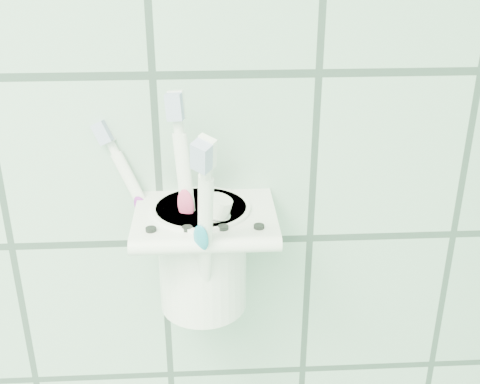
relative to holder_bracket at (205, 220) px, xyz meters
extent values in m
cube|color=white|center=(0.00, 0.04, -0.01)|extent=(0.05, 0.02, 0.04)
cube|color=white|center=(0.00, 0.00, 0.00)|extent=(0.13, 0.10, 0.01)
cylinder|color=white|center=(0.00, -0.05, 0.00)|extent=(0.13, 0.01, 0.01)
cylinder|color=black|center=(-0.05, -0.04, 0.01)|extent=(0.01, 0.01, 0.00)
cylinder|color=black|center=(-0.02, -0.04, 0.01)|extent=(0.01, 0.01, 0.00)
cylinder|color=black|center=(0.02, -0.04, 0.01)|extent=(0.01, 0.01, 0.00)
cylinder|color=black|center=(0.05, -0.04, 0.01)|extent=(0.01, 0.01, 0.00)
cylinder|color=white|center=(0.00, 0.00, -0.04)|extent=(0.09, 0.09, 0.11)
cylinder|color=white|center=(0.00, 0.00, 0.01)|extent=(0.09, 0.09, 0.01)
cylinder|color=black|center=(0.00, 0.00, 0.01)|extent=(0.08, 0.08, 0.00)
cylinder|color=white|center=(-0.02, 0.01, -0.01)|extent=(0.08, 0.05, 0.15)
cylinder|color=white|center=(-0.02, 0.01, 0.08)|extent=(0.02, 0.01, 0.02)
cube|color=silver|center=(-0.02, 0.01, 0.09)|extent=(0.02, 0.01, 0.03)
cube|color=white|center=(-0.02, 0.01, 0.09)|extent=(0.02, 0.01, 0.03)
ellipsoid|color=purple|center=(-0.02, 0.01, 0.01)|extent=(0.02, 0.01, 0.03)
cylinder|color=white|center=(-0.01, -0.01, 0.00)|extent=(0.03, 0.03, 0.18)
cylinder|color=white|center=(-0.01, -0.01, 0.10)|extent=(0.01, 0.01, 0.02)
cube|color=silver|center=(-0.01, -0.01, 0.11)|extent=(0.02, 0.01, 0.02)
cube|color=white|center=(-0.01, -0.01, 0.11)|extent=(0.02, 0.01, 0.03)
ellipsoid|color=#D83F72|center=(-0.01, -0.01, 0.02)|extent=(0.02, 0.01, 0.03)
cylinder|color=white|center=(0.00, -0.02, 0.00)|extent=(0.03, 0.08, 0.17)
cylinder|color=white|center=(0.00, -0.02, 0.10)|extent=(0.01, 0.02, 0.03)
cube|color=silver|center=(0.00, -0.02, 0.11)|extent=(0.02, 0.02, 0.03)
cube|color=white|center=(0.00, -0.01, 0.11)|extent=(0.02, 0.02, 0.03)
ellipsoid|color=teal|center=(0.00, -0.02, 0.02)|extent=(0.02, 0.02, 0.03)
cube|color=silver|center=(-0.02, -0.01, -0.04)|extent=(0.06, 0.02, 0.10)
cube|color=silver|center=(-0.02, -0.01, -0.08)|extent=(0.04, 0.01, 0.02)
cone|color=silver|center=(-0.02, -0.01, 0.01)|extent=(0.03, 0.03, 0.02)
cylinder|color=white|center=(-0.02, -0.01, 0.03)|extent=(0.03, 0.03, 0.03)
camera|label=1|loc=(0.00, -0.51, 0.26)|focal=45.00mm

